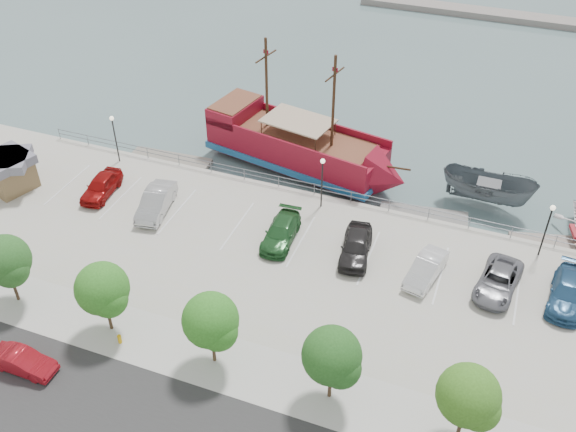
% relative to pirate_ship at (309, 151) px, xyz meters
% --- Properties ---
extents(ground, '(160.00, 160.00, 0.00)m').
position_rel_pirate_ship_xyz_m(ground, '(2.99, -12.29, -1.91)').
color(ground, '#4C6566').
extents(sidewalk, '(100.00, 4.00, 0.05)m').
position_rel_pirate_ship_xyz_m(sidewalk, '(2.99, -22.29, -0.90)').
color(sidewalk, '#B8B5AE').
rests_on(sidewalk, land_slab).
extents(seawall_railing, '(50.00, 0.06, 1.00)m').
position_rel_pirate_ship_xyz_m(seawall_railing, '(2.99, -4.49, -0.39)').
color(seawall_railing, slate).
rests_on(seawall_railing, land_slab).
extents(far_shore, '(40.00, 3.00, 0.80)m').
position_rel_pirate_ship_xyz_m(far_shore, '(12.99, 42.71, -1.51)').
color(far_shore, gray).
rests_on(far_shore, ground).
extents(pirate_ship, '(18.42, 8.18, 11.43)m').
position_rel_pirate_ship_xyz_m(pirate_ship, '(0.00, 0.00, 0.00)').
color(pirate_ship, maroon).
rests_on(pirate_ship, ground).
extents(patrol_boat, '(7.51, 3.40, 2.82)m').
position_rel_pirate_ship_xyz_m(patrol_boat, '(14.72, 0.16, -0.50)').
color(patrol_boat, '#525B60').
rests_on(patrol_boat, ground).
extents(dock_west, '(7.36, 2.52, 0.41)m').
position_rel_pirate_ship_xyz_m(dock_west, '(-11.78, -3.09, -1.71)').
color(dock_west, gray).
rests_on(dock_west, ground).
extents(dock_mid, '(6.93, 2.82, 0.38)m').
position_rel_pirate_ship_xyz_m(dock_mid, '(10.48, -3.09, -1.72)').
color(dock_mid, slate).
rests_on(dock_mid, ground).
extents(dock_east, '(7.01, 3.52, 0.39)m').
position_rel_pirate_ship_xyz_m(dock_east, '(20.36, -3.09, -1.72)').
color(dock_east, gray).
rests_on(dock_east, ground).
extents(shed, '(4.45, 4.45, 2.89)m').
position_rel_pirate_ship_xyz_m(shed, '(-20.84, -12.13, 0.63)').
color(shed, brown).
rests_on(shed, land_slab).
extents(street_sedan, '(3.99, 1.43, 1.31)m').
position_rel_pirate_ship_xyz_m(street_sedan, '(-7.92, -26.72, -0.26)').
color(street_sedan, maroon).
rests_on(street_sedan, street).
extents(fire_hydrant, '(0.24, 0.24, 0.70)m').
position_rel_pirate_ship_xyz_m(fire_hydrant, '(-3.88, -23.09, -0.53)').
color(fire_hydrant, '#DEA409').
rests_on(fire_hydrant, sidewalk).
extents(lamp_post_left, '(0.36, 0.36, 4.28)m').
position_rel_pirate_ship_xyz_m(lamp_post_left, '(-15.01, -5.79, 2.03)').
color(lamp_post_left, black).
rests_on(lamp_post_left, land_slab).
extents(lamp_post_mid, '(0.36, 0.36, 4.28)m').
position_rel_pirate_ship_xyz_m(lamp_post_mid, '(2.99, -5.79, 2.03)').
color(lamp_post_mid, black).
rests_on(lamp_post_mid, land_slab).
extents(lamp_post_right, '(0.36, 0.36, 4.28)m').
position_rel_pirate_ship_xyz_m(lamp_post_right, '(18.99, -5.79, 2.03)').
color(lamp_post_right, black).
rests_on(lamp_post_right, land_slab).
extents(tree_b, '(3.30, 3.20, 5.00)m').
position_rel_pirate_ship_xyz_m(tree_b, '(-11.86, -22.36, 2.38)').
color(tree_b, '#473321').
rests_on(tree_b, sidewalk).
extents(tree_c, '(3.30, 3.20, 5.00)m').
position_rel_pirate_ship_xyz_m(tree_c, '(-4.86, -22.36, 2.38)').
color(tree_c, '#473321').
rests_on(tree_c, sidewalk).
extents(tree_d, '(3.30, 3.20, 5.00)m').
position_rel_pirate_ship_xyz_m(tree_d, '(2.14, -22.36, 2.38)').
color(tree_d, '#473321').
rests_on(tree_d, sidewalk).
extents(tree_e, '(3.30, 3.20, 5.00)m').
position_rel_pirate_ship_xyz_m(tree_e, '(9.14, -22.36, 2.38)').
color(tree_e, '#473321').
rests_on(tree_e, sidewalk).
extents(tree_f, '(3.30, 3.20, 5.00)m').
position_rel_pirate_ship_xyz_m(tree_f, '(16.14, -22.36, 2.38)').
color(tree_f, '#473321').
rests_on(tree_f, sidewalk).
extents(parked_car_a, '(2.30, 4.74, 1.56)m').
position_rel_pirate_ship_xyz_m(parked_car_a, '(-13.61, -10.38, -0.14)').
color(parked_car_a, maroon).
rests_on(parked_car_a, land_slab).
extents(parked_car_b, '(2.66, 5.32, 1.67)m').
position_rel_pirate_ship_xyz_m(parked_car_b, '(-8.47, -10.79, -0.08)').
color(parked_car_b, '#ADADAD').
rests_on(parked_car_b, land_slab).
extents(parked_car_d, '(2.34, 5.08, 1.44)m').
position_rel_pirate_ship_xyz_m(parked_car_d, '(1.61, -10.70, -0.20)').
color(parked_car_d, '#235928').
rests_on(parked_car_d, land_slab).
extents(parked_car_e, '(2.67, 5.16, 1.68)m').
position_rel_pirate_ship_xyz_m(parked_car_e, '(7.05, -10.40, -0.07)').
color(parked_car_e, black).
rests_on(parked_car_e, land_slab).
extents(parked_car_f, '(2.45, 4.71, 1.48)m').
position_rel_pirate_ship_xyz_m(parked_car_f, '(12.02, -10.89, -0.18)').
color(parked_car_f, white).
rests_on(parked_car_f, land_slab).
extents(parked_car_g, '(3.13, 5.45, 1.43)m').
position_rel_pirate_ship_xyz_m(parked_car_g, '(16.63, -10.36, -0.20)').
color(parked_car_g, slate).
rests_on(parked_car_g, land_slab).
extents(parked_car_h, '(2.68, 5.51, 1.54)m').
position_rel_pirate_ship_xyz_m(parked_car_h, '(20.90, -9.90, -0.14)').
color(parked_car_h, navy).
rests_on(parked_car_h, land_slab).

